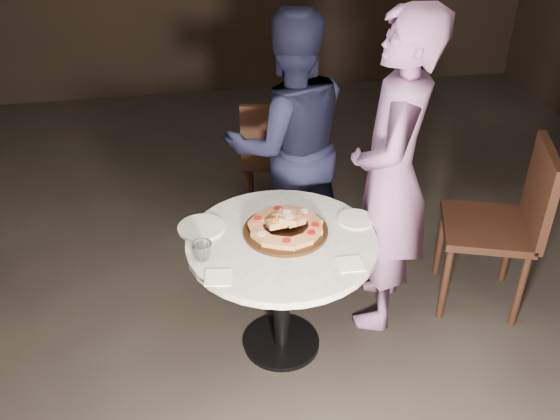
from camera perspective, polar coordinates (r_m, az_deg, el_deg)
name	(u,v)px	position (r m, az deg, el deg)	size (l,w,h in m)	color
floor	(279,341)	(3.33, -0.10, -11.89)	(7.00, 7.00, 0.00)	black
table	(282,261)	(2.96, 0.16, -4.66)	(1.08, 1.08, 0.67)	black
serving_board	(286,231)	(2.93, 0.51, -1.91)	(0.40, 0.40, 0.02)	black
focaccia_pile	(286,224)	(2.91, 0.53, -1.32)	(0.36, 0.36, 0.09)	#B87C47
plate_left	(201,228)	(2.97, -7.23, -1.61)	(0.22, 0.22, 0.01)	white
plate_right	(356,219)	(3.03, 6.94, -0.85)	(0.18, 0.18, 0.01)	white
water_glass	(202,251)	(2.76, -7.12, -3.75)	(0.09, 0.09, 0.08)	silver
napkin_near	(218,278)	(2.67, -5.69, -6.17)	(0.11, 0.11, 0.01)	white
napkin_far	(350,264)	(2.75, 6.45, -4.94)	(0.11, 0.11, 0.01)	white
chair_far	(274,152)	(4.00, -0.52, 5.33)	(0.48, 0.49, 0.87)	black
chair_right	(508,218)	(3.46, 20.16, -0.65)	(0.59, 0.57, 0.96)	black
diner_navy	(289,144)	(3.51, 0.84, 6.06)	(0.74, 0.58, 1.53)	black
diner_teal	(391,177)	(3.08, 10.15, 2.95)	(0.61, 0.40, 1.68)	slate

